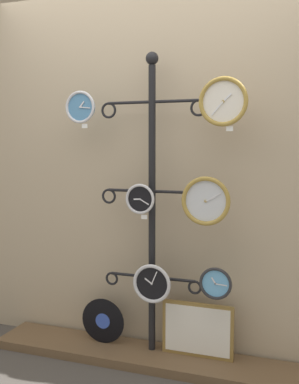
# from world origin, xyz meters

# --- Properties ---
(shop_wall) EXTENTS (4.40, 0.04, 2.80)m
(shop_wall) POSITION_xyz_m (0.00, 0.57, 1.40)
(shop_wall) COLOR tan
(shop_wall) RESTS_ON ground_plane
(low_shelf) EXTENTS (2.20, 0.36, 0.06)m
(low_shelf) POSITION_xyz_m (0.00, 0.35, 0.03)
(low_shelf) COLOR brown
(low_shelf) RESTS_ON ground_plane
(display_stand) EXTENTS (0.73, 0.40, 2.04)m
(display_stand) POSITION_xyz_m (0.00, 0.41, 0.76)
(display_stand) COLOR black
(display_stand) RESTS_ON ground_plane
(clock_top_left) EXTENTS (0.22, 0.04, 0.22)m
(clock_top_left) POSITION_xyz_m (-0.47, 0.33, 1.69)
(clock_top_left) COLOR #4C84B2
(clock_top_right) EXTENTS (0.29, 0.04, 0.29)m
(clock_top_right) POSITION_xyz_m (0.48, 0.32, 1.70)
(clock_top_right) COLOR silver
(clock_middle_center) EXTENTS (0.20, 0.04, 0.20)m
(clock_middle_center) POSITION_xyz_m (-0.04, 0.30, 1.10)
(clock_middle_center) COLOR black
(clock_middle_right) EXTENTS (0.30, 0.04, 0.30)m
(clock_middle_right) POSITION_xyz_m (0.38, 0.30, 1.11)
(clock_middle_right) COLOR silver
(clock_bottom_center) EXTENTS (0.26, 0.04, 0.26)m
(clock_bottom_center) POSITION_xyz_m (0.04, 0.31, 0.55)
(clock_bottom_center) COLOR black
(clock_bottom_right) EXTENTS (0.20, 0.04, 0.20)m
(clock_bottom_right) POSITION_xyz_m (0.45, 0.30, 0.60)
(clock_bottom_right) COLOR #60A8DB
(vinyl_record) EXTENTS (0.32, 0.01, 0.32)m
(vinyl_record) POSITION_xyz_m (-0.36, 0.39, 0.22)
(vinyl_record) COLOR black
(vinyl_record) RESTS_ON low_shelf
(picture_frame) EXTENTS (0.47, 0.02, 0.36)m
(picture_frame) POSITION_xyz_m (0.32, 0.40, 0.24)
(picture_frame) COLOR olive
(picture_frame) RESTS_ON low_shelf
(price_tag_upper) EXTENTS (0.04, 0.00, 0.03)m
(price_tag_upper) POSITION_xyz_m (-0.44, 0.33, 1.57)
(price_tag_upper) COLOR white
(price_tag_mid) EXTENTS (0.04, 0.00, 0.03)m
(price_tag_mid) POSITION_xyz_m (0.52, 0.31, 1.54)
(price_tag_mid) COLOR white
(price_tag_lower) EXTENTS (0.04, 0.00, 0.03)m
(price_tag_lower) POSITION_xyz_m (-0.02, 0.30, 0.99)
(price_tag_lower) COLOR white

